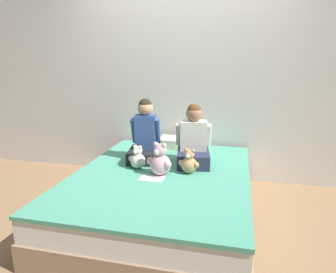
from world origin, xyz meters
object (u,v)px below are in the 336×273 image
child_on_left (145,138)px  teddy_bear_held_by_right_child (189,163)px  teddy_bear_between_children (160,161)px  bed (162,194)px  teddy_bear_held_by_left_child (138,159)px  child_on_right (194,141)px  sign_card (152,178)px  pillow_at_headboard (180,143)px

child_on_left → teddy_bear_held_by_right_child: child_on_left is taller
child_on_left → teddy_bear_between_children: (0.25, -0.37, -0.11)m
bed → teddy_bear_held_by_left_child: (-0.25, 0.05, 0.31)m
child_on_left → child_on_right: child_on_left is taller
child_on_right → teddy_bear_held_by_left_child: 0.57m
bed → sign_card: 0.27m
bed → teddy_bear_between_children: (-0.00, -0.06, 0.34)m
child_on_left → teddy_bear_held_by_left_child: size_ratio=2.77×
teddy_bear_held_by_left_child → teddy_bear_held_by_right_child: teddy_bear_held_by_right_child is taller
teddy_bear_between_children → sign_card: teddy_bear_between_children is taller
child_on_right → sign_card: (-0.29, -0.47, -0.22)m
teddy_bear_held_by_right_child → bed: bearing=-159.9°
bed → pillow_at_headboard: 0.88m
sign_card → bed: bearing=72.7°
bed → child_on_left: size_ratio=3.25×
child_on_right → sign_card: child_on_right is taller
pillow_at_headboard → teddy_bear_held_by_left_child: bearing=-107.6°
teddy_bear_held_by_left_child → sign_card: teddy_bear_held_by_left_child is taller
teddy_bear_between_children → bed: bearing=104.2°
bed → child_on_right: (0.24, 0.32, 0.44)m
teddy_bear_held_by_left_child → pillow_at_headboard: bearing=93.2°
teddy_bear_held_by_left_child → teddy_bear_between_children: (0.25, -0.11, 0.03)m
child_on_right → teddy_bear_held_by_right_child: (0.00, -0.27, -0.13)m
bed → child_on_left: (-0.25, 0.31, 0.45)m
child_on_left → teddy_bear_held_by_right_child: bearing=-37.2°
teddy_bear_held_by_left_child → sign_card: (0.20, -0.21, -0.09)m
child_on_left → teddy_bear_between_children: size_ratio=2.11×
child_on_right → sign_card: 0.60m
teddy_bear_held_by_right_child → pillow_at_headboard: 0.84m
child_on_left → teddy_bear_held_by_right_child: size_ratio=2.70×
child_on_left → pillow_at_headboard: child_on_left is taller
teddy_bear_held_by_right_child → teddy_bear_between_children: (-0.25, -0.10, 0.03)m
teddy_bear_held_by_left_child → child_on_left: bearing=111.7°
teddy_bear_between_children → pillow_at_headboard: bearing=108.7°
teddy_bear_held_by_right_child → teddy_bear_between_children: size_ratio=0.78×
teddy_bear_between_children → pillow_at_headboard: (0.00, 0.90, -0.07)m
bed → teddy_bear_held_by_left_child: bearing=168.0°
pillow_at_headboard → child_on_left: bearing=-115.7°
bed → pillow_at_headboard: size_ratio=4.22×
teddy_bear_held_by_right_child → sign_card: (-0.29, -0.20, -0.10)m
teddy_bear_held_by_right_child → sign_card: teddy_bear_held_by_right_child is taller
teddy_bear_between_children → sign_card: (-0.04, -0.10, -0.12)m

